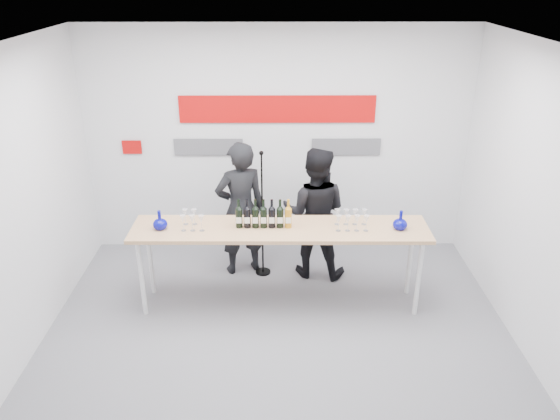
{
  "coord_description": "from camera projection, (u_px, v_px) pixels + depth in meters",
  "views": [
    {
      "loc": [
        -0.01,
        -4.86,
        3.63
      ],
      "look_at": [
        0.03,
        0.63,
        1.15
      ],
      "focal_mm": 35.0,
      "sensor_mm": 36.0,
      "label": 1
    }
  ],
  "objects": [
    {
      "name": "presenter_left",
      "position": [
        241.0,
        209.0,
        6.75
      ],
      "size": [
        0.73,
        0.6,
        1.73
      ],
      "primitive_type": "imported",
      "rotation": [
        0.0,
        0.0,
        3.48
      ],
      "color": "black",
      "rests_on": "ground"
    },
    {
      "name": "tasting_table",
      "position": [
        280.0,
        234.0,
        6.04
      ],
      "size": [
        3.28,
        0.68,
        0.98
      ],
      "rotation": [
        0.0,
        0.0,
        -0.01
      ],
      "color": "tan",
      "rests_on": "ground"
    },
    {
      "name": "decanter_left",
      "position": [
        160.0,
        220.0,
        5.93
      ],
      "size": [
        0.16,
        0.16,
        0.21
      ],
      "primitive_type": null,
      "color": "#070986",
      "rests_on": "tasting_table"
    },
    {
      "name": "decanter_right",
      "position": [
        400.0,
        220.0,
        5.93
      ],
      "size": [
        0.16,
        0.16,
        0.21
      ],
      "primitive_type": null,
      "color": "#070986",
      "rests_on": "tasting_table"
    },
    {
      "name": "presenter_right",
      "position": [
        315.0,
        213.0,
        6.7
      ],
      "size": [
        0.93,
        0.79,
        1.67
      ],
      "primitive_type": "imported",
      "rotation": [
        0.0,
        0.0,
        2.93
      ],
      "color": "black",
      "rests_on": "ground"
    },
    {
      "name": "mic_stand",
      "position": [
        263.0,
        238.0,
        6.82
      ],
      "size": [
        0.19,
        0.19,
        1.65
      ],
      "rotation": [
        0.0,
        0.0,
        -0.13
      ],
      "color": "black",
      "rests_on": "ground"
    },
    {
      "name": "signage",
      "position": [
        273.0,
        120.0,
        6.98
      ],
      "size": [
        3.38,
        0.02,
        0.79
      ],
      "color": "#B70807",
      "rests_on": "back_wall"
    },
    {
      "name": "glasses_right",
      "position": [
        352.0,
        220.0,
        5.97
      ],
      "size": [
        0.37,
        0.23,
        0.18
      ],
      "color": "silver",
      "rests_on": "tasting_table"
    },
    {
      "name": "ground",
      "position": [
        278.0,
        330.0,
        5.93
      ],
      "size": [
        5.0,
        5.0,
        0.0
      ],
      "primitive_type": "plane",
      "color": "slate",
      "rests_on": "ground"
    },
    {
      "name": "wine_bottles",
      "position": [
        264.0,
        214.0,
        5.95
      ],
      "size": [
        0.62,
        0.08,
        0.33
      ],
      "rotation": [
        0.0,
        0.0,
        -0.01
      ],
      "color": "black",
      "rests_on": "tasting_table"
    },
    {
      "name": "back_wall",
      "position": [
        277.0,
        143.0,
        7.13
      ],
      "size": [
        5.0,
        0.04,
        3.0
      ],
      "primitive_type": "cube",
      "color": "silver",
      "rests_on": "ground"
    },
    {
      "name": "glasses_left",
      "position": [
        191.0,
        221.0,
        5.95
      ],
      "size": [
        0.26,
        0.23,
        0.18
      ],
      "color": "silver",
      "rests_on": "tasting_table"
    }
  ]
}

